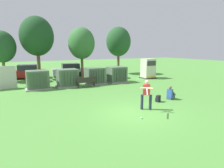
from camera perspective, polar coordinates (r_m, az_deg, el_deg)
name	(u,v)px	position (r m, az deg, el deg)	size (l,w,h in m)	color
ground_plane	(136,113)	(10.52, 7.37, -8.68)	(96.00, 96.00, 0.00)	#51933D
transformer_west	(38,80)	(17.54, -21.67, 1.14)	(2.10, 1.70, 1.62)	#9E9B93
transformer_mid_west	(68,78)	(17.81, -13.37, 1.75)	(2.10, 1.70, 1.62)	#9E9B93
transformer_mid_east	(95,76)	(18.77, -5.20, 2.44)	(2.10, 1.70, 1.62)	#9E9B93
transformer_east	(117,75)	(19.59, 1.44, 2.83)	(2.10, 1.70, 1.62)	#9E9B93
generator_enclosure	(148,69)	(22.65, 10.92, 4.61)	(1.60, 1.40, 2.30)	#262626
park_bench	(87,81)	(17.28, -7.75, 0.82)	(1.81, 0.43, 0.92)	#2D2823
batter	(146,93)	(10.85, 10.43, -2.81)	(1.18, 1.43, 1.74)	#282D4C
sports_ball	(141,118)	(9.71, 8.94, -10.13)	(0.09, 0.09, 0.09)	white
seated_spectator	(170,94)	(13.69, 17.34, -2.88)	(0.79, 0.65, 0.96)	#384C75
backpack	(158,99)	(12.82, 13.82, -4.35)	(0.37, 0.34, 0.44)	black
tree_left	(2,47)	(22.99, -30.52, 9.71)	(2.79, 2.79, 5.32)	brown
tree_center_left	(37,36)	(23.14, -21.88, 13.29)	(3.67, 3.67, 7.01)	brown
tree_center_right	(81,43)	(22.80, -9.26, 12.10)	(3.11, 3.11, 5.94)	brown
tree_right	(118,42)	(26.27, 1.97, 12.70)	(3.34, 3.34, 6.39)	brown
parked_car_leftmost	(27,72)	(24.27, -24.46, 3.32)	(4.39, 2.34, 1.62)	maroon
parked_car_left_of_center	(70,70)	(24.57, -12.73, 4.10)	(4.34, 2.22, 1.62)	#B2B2B7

